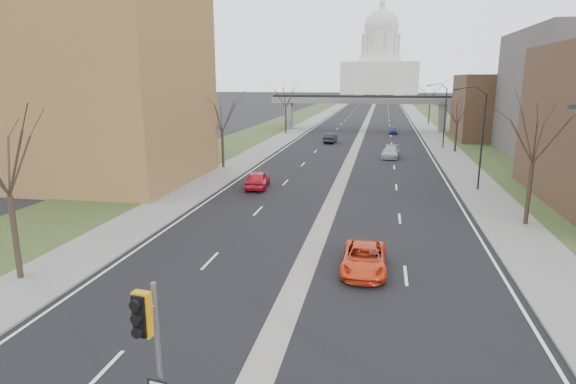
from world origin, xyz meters
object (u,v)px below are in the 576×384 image
(car_left_far, at_px, (331,138))
(car_right_far, at_px, (393,130))
(car_left_near, at_px, (257,179))
(signal_pole_median, at_px, (150,347))
(car_right_mid, at_px, (390,152))
(car_right_near, at_px, (364,258))

(car_left_far, xyz_separation_m, car_right_far, (9.45, 14.15, -0.10))
(car_left_near, height_order, car_left_far, car_left_near)
(signal_pole_median, bearing_deg, car_right_far, 93.00)
(car_left_near, distance_m, car_right_mid, 22.52)
(signal_pole_median, xyz_separation_m, car_right_far, (6.81, 77.02, -2.74))
(car_left_far, xyz_separation_m, car_right_mid, (8.67, -12.76, -0.02))
(car_right_mid, xyz_separation_m, car_right_far, (0.78, 26.91, -0.08))
(car_right_near, height_order, car_right_far, car_right_near)
(car_left_far, height_order, car_right_far, car_left_far)
(signal_pole_median, bearing_deg, car_left_near, 108.32)
(car_right_near, distance_m, car_right_mid, 36.49)
(car_left_near, relative_size, car_right_mid, 0.94)
(car_left_far, distance_m, car_right_far, 17.02)
(signal_pole_median, distance_m, car_left_far, 62.98)
(signal_pole_median, xyz_separation_m, car_right_near, (4.37, 13.66, -2.71))
(car_left_far, relative_size, car_right_near, 0.93)
(car_left_near, bearing_deg, signal_pole_median, 94.26)
(car_left_near, xyz_separation_m, car_right_far, (12.39, 46.20, -0.15))
(car_left_near, height_order, car_right_far, car_left_near)
(car_right_far, bearing_deg, car_right_mid, -90.05)
(signal_pole_median, relative_size, car_left_near, 1.07)
(car_left_far, relative_size, car_right_mid, 0.90)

